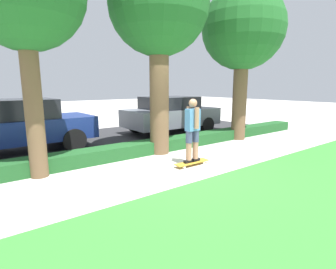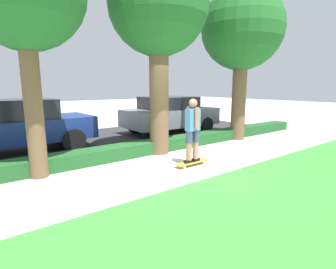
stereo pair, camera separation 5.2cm
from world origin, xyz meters
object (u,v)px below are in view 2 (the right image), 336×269
object	(u,v)px
skateboard	(192,162)
parked_car_middle	(170,114)
skater_person	(193,129)
parked_car_front	(20,125)
tree_mid	(159,9)
tree_far	(242,31)

from	to	relation	value
skateboard	parked_car_middle	xyz separation A→B (m)	(2.43, 4.01, 0.71)
skateboard	skater_person	xyz separation A→B (m)	(0.00, 0.00, 0.84)
parked_car_front	parked_car_middle	size ratio (longest dim) A/B	1.02
tree_mid	parked_car_middle	bearing A→B (deg)	46.84
parked_car_front	parked_car_middle	bearing A→B (deg)	-2.27
tree_mid	parked_car_front	distance (m)	5.16
skateboard	parked_car_front	size ratio (longest dim) A/B	0.24
skateboard	parked_car_front	distance (m)	5.16
tree_mid	tree_far	xyz separation A→B (m)	(3.52, -0.06, -0.14)
tree_far	parked_car_middle	world-z (taller)	tree_far
skateboard	tree_mid	distance (m)	4.18
skateboard	tree_mid	size ratio (longest dim) A/B	0.18
parked_car_middle	parked_car_front	bearing A→B (deg)	179.59
tree_mid	parked_car_middle	world-z (taller)	tree_mid
skater_person	tree_far	distance (m)	4.84
skater_person	tree_far	size ratio (longest dim) A/B	0.29
tree_far	parked_car_front	world-z (taller)	tree_far
tree_far	parked_car_middle	distance (m)	4.16
skater_person	tree_far	world-z (taller)	tree_far
parked_car_front	tree_mid	bearing A→B (deg)	-40.64
parked_car_front	skateboard	bearing A→B (deg)	-54.28
parked_car_front	parked_car_middle	xyz separation A→B (m)	(5.55, -0.03, -0.03)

